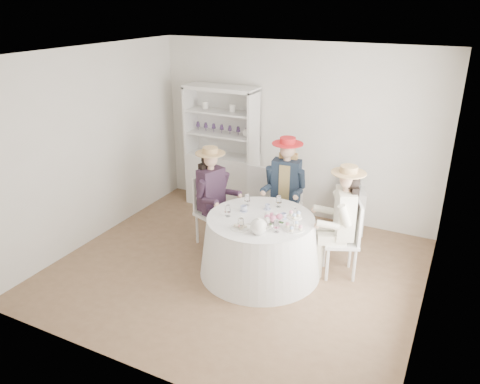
% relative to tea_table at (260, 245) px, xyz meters
% --- Properties ---
extents(ground, '(4.50, 4.50, 0.00)m').
position_rel_tea_table_xyz_m(ground, '(-0.29, -0.09, -0.38)').
color(ground, brown).
rests_on(ground, ground).
extents(ceiling, '(4.50, 4.50, 0.00)m').
position_rel_tea_table_xyz_m(ceiling, '(-0.29, -0.09, 2.32)').
color(ceiling, white).
rests_on(ceiling, wall_back).
extents(wall_back, '(4.50, 0.00, 4.50)m').
position_rel_tea_table_xyz_m(wall_back, '(-0.29, 1.91, 0.97)').
color(wall_back, silver).
rests_on(wall_back, ground).
extents(wall_front, '(4.50, 0.00, 4.50)m').
position_rel_tea_table_xyz_m(wall_front, '(-0.29, -2.09, 0.97)').
color(wall_front, silver).
rests_on(wall_front, ground).
extents(wall_left, '(0.00, 4.50, 4.50)m').
position_rel_tea_table_xyz_m(wall_left, '(-2.54, -0.09, 0.97)').
color(wall_left, silver).
rests_on(wall_left, ground).
extents(wall_right, '(0.00, 4.50, 4.50)m').
position_rel_tea_table_xyz_m(wall_right, '(1.96, -0.09, 0.97)').
color(wall_right, silver).
rests_on(wall_right, ground).
extents(tea_table, '(1.53, 1.53, 0.77)m').
position_rel_tea_table_xyz_m(tea_table, '(0.00, 0.00, 0.00)').
color(tea_table, white).
rests_on(tea_table, ground).
extents(hutch, '(1.36, 0.91, 2.00)m').
position_rel_tea_table_xyz_m(hutch, '(-1.44, 1.68, 0.33)').
color(hutch, silver).
rests_on(hutch, ground).
extents(side_table, '(0.52, 0.52, 0.65)m').
position_rel_tea_table_xyz_m(side_table, '(0.71, 1.66, -0.05)').
color(side_table, silver).
rests_on(side_table, ground).
extents(hatbox, '(0.33, 0.33, 0.27)m').
position_rel_tea_table_xyz_m(hatbox, '(0.71, 1.66, 0.41)').
color(hatbox, black).
rests_on(hatbox, side_table).
extents(guest_left, '(0.59, 0.54, 1.43)m').
position_rel_tea_table_xyz_m(guest_left, '(-0.91, 0.40, 0.42)').
color(guest_left, silver).
rests_on(guest_left, ground).
extents(guest_mid, '(0.56, 0.58, 1.52)m').
position_rel_tea_table_xyz_m(guest_mid, '(-0.07, 0.99, 0.48)').
color(guest_mid, silver).
rests_on(guest_mid, ground).
extents(guest_right, '(0.61, 0.55, 1.46)m').
position_rel_tea_table_xyz_m(guest_right, '(0.91, 0.40, 0.44)').
color(guest_right, silver).
rests_on(guest_right, ground).
extents(spare_chair, '(0.43, 0.43, 0.98)m').
position_rel_tea_table_xyz_m(spare_chair, '(-0.54, 1.27, 0.15)').
color(spare_chair, silver).
rests_on(spare_chair, ground).
extents(teacup_a, '(0.10, 0.10, 0.07)m').
position_rel_tea_table_xyz_m(teacup_a, '(-0.27, 0.07, 0.42)').
color(teacup_a, white).
rests_on(teacup_a, tea_table).
extents(teacup_b, '(0.09, 0.09, 0.06)m').
position_rel_tea_table_xyz_m(teacup_b, '(-0.03, 0.26, 0.42)').
color(teacup_b, white).
rests_on(teacup_b, tea_table).
extents(teacup_c, '(0.10, 0.10, 0.07)m').
position_rel_tea_table_xyz_m(teacup_c, '(0.26, 0.10, 0.42)').
color(teacup_c, white).
rests_on(teacup_c, tea_table).
extents(flower_bowl, '(0.26, 0.26, 0.05)m').
position_rel_tea_table_xyz_m(flower_bowl, '(0.20, -0.01, 0.41)').
color(flower_bowl, white).
rests_on(flower_bowl, tea_table).
extents(flower_arrangement, '(0.20, 0.21, 0.08)m').
position_rel_tea_table_xyz_m(flower_arrangement, '(0.19, -0.11, 0.48)').
color(flower_arrangement, pink).
rests_on(flower_arrangement, tea_table).
extents(table_teapot, '(0.28, 0.20, 0.21)m').
position_rel_tea_table_xyz_m(table_teapot, '(0.15, -0.39, 0.47)').
color(table_teapot, white).
rests_on(table_teapot, tea_table).
extents(sandwich_plate, '(0.23, 0.23, 0.05)m').
position_rel_tea_table_xyz_m(sandwich_plate, '(-0.10, -0.35, 0.40)').
color(sandwich_plate, white).
rests_on(sandwich_plate, tea_table).
extents(cupcake_stand, '(0.24, 0.24, 0.22)m').
position_rel_tea_table_xyz_m(cupcake_stand, '(0.47, -0.11, 0.47)').
color(cupcake_stand, white).
rests_on(cupcake_stand, tea_table).
extents(stemware_set, '(0.85, 0.88, 0.15)m').
position_rel_tea_table_xyz_m(stemware_set, '(-0.00, 0.00, 0.46)').
color(stemware_set, white).
rests_on(stemware_set, tea_table).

